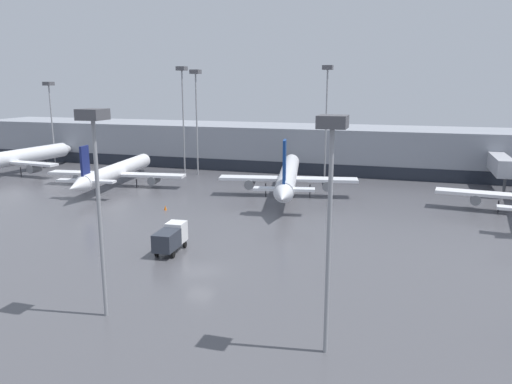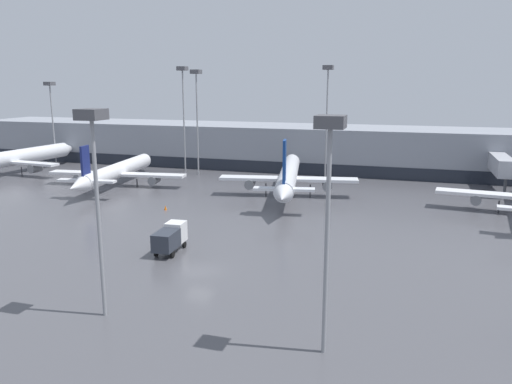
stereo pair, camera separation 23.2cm
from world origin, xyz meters
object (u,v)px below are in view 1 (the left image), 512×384
at_px(parked_jet_1, 9,159).
at_px(apron_light_mast_5, 331,166).
at_px(apron_light_mast_1, 327,92).
at_px(parked_jet_2, 288,176).
at_px(service_truck_2, 171,237).
at_px(apron_light_mast_3, 182,91).
at_px(parked_jet_4, 116,172).
at_px(apron_light_mast_0, 95,153).
at_px(apron_light_mast_6, 196,94).
at_px(apron_light_mast_2, 50,100).
at_px(traffic_cone_0, 165,208).

relative_size(parked_jet_1, apron_light_mast_5, 2.29).
bearing_deg(apron_light_mast_5, apron_light_mast_1, 99.38).
relative_size(parked_jet_1, parked_jet_2, 1.05).
relative_size(parked_jet_1, apron_light_mast_1, 1.74).
height_order(service_truck_2, apron_light_mast_3, apron_light_mast_3).
xyz_separation_m(parked_jet_4, service_truck_2, (25.19, -29.25, -0.93)).
bearing_deg(apron_light_mast_0, apron_light_mast_6, 106.82).
height_order(parked_jet_2, apron_light_mast_1, apron_light_mast_1).
bearing_deg(service_truck_2, parked_jet_2, -14.36).
relative_size(apron_light_mast_0, apron_light_mast_1, 0.76).
bearing_deg(apron_light_mast_1, apron_light_mast_3, 178.87).
relative_size(service_truck_2, apron_light_mast_5, 0.35).
bearing_deg(parked_jet_2, apron_light_mast_0, 164.49).
distance_m(service_truck_2, apron_light_mast_1, 48.72).
xyz_separation_m(apron_light_mast_1, apron_light_mast_6, (-25.14, -1.48, -0.41)).
bearing_deg(apron_light_mast_0, apron_light_mast_5, -1.34).
height_order(parked_jet_4, apron_light_mast_1, apron_light_mast_1).
distance_m(parked_jet_1, parked_jet_2, 57.40).
xyz_separation_m(apron_light_mast_2, apron_light_mast_5, (70.81, -61.77, -1.55)).
distance_m(parked_jet_2, apron_light_mast_5, 48.65).
xyz_separation_m(service_truck_2, apron_light_mast_2, (-51.59, 46.25, 12.65)).
height_order(parked_jet_2, apron_light_mast_6, apron_light_mast_6).
bearing_deg(apron_light_mast_1, service_truck_2, -101.33).
xyz_separation_m(parked_jet_2, parked_jet_4, (-30.90, -1.00, -0.74)).
relative_size(parked_jet_2, apron_light_mast_2, 1.91).
xyz_separation_m(parked_jet_2, apron_light_mast_0, (-3.81, -45.37, 9.52)).
distance_m(parked_jet_4, apron_light_mast_1, 40.39).
bearing_deg(traffic_cone_0, apron_light_mast_2, 144.89).
bearing_deg(service_truck_2, apron_light_mast_2, 44.46).
xyz_separation_m(parked_jet_4, apron_light_mast_5, (44.41, -44.77, 10.17)).
bearing_deg(apron_light_mast_5, apron_light_mast_6, 120.58).
relative_size(parked_jet_2, apron_light_mast_1, 1.65).
distance_m(parked_jet_4, traffic_cone_0, 20.81).
bearing_deg(apron_light_mast_1, parked_jet_1, -168.14).
bearing_deg(apron_light_mast_3, apron_light_mast_0, -70.47).
distance_m(apron_light_mast_1, apron_light_mast_5, 62.03).
bearing_deg(parked_jet_2, apron_light_mast_5, -174.26).
distance_m(apron_light_mast_1, apron_light_mast_2, 60.76).
xyz_separation_m(traffic_cone_0, apron_light_mast_6, (-6.98, 27.77, 15.52)).
bearing_deg(service_truck_2, parked_jet_4, 37.07).
height_order(service_truck_2, apron_light_mast_6, apron_light_mast_6).
relative_size(parked_jet_1, apron_light_mast_3, 1.73).
height_order(parked_jet_4, apron_light_mast_2, apron_light_mast_2).
relative_size(parked_jet_4, service_truck_2, 5.71).
distance_m(parked_jet_2, apron_light_mast_3, 32.77).
bearing_deg(apron_light_mast_6, apron_light_mast_0, -73.18).
xyz_separation_m(apron_light_mast_1, apron_light_mast_3, (-28.96, 0.57, 0.05)).
bearing_deg(parked_jet_1, apron_light_mast_6, -67.68).
height_order(service_truck_2, traffic_cone_0, service_truck_2).
bearing_deg(parked_jet_4, apron_light_mast_5, -142.53).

